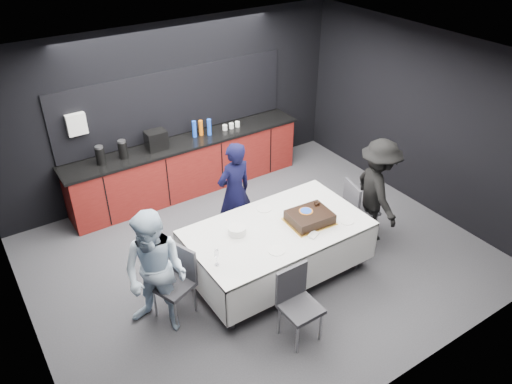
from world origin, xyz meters
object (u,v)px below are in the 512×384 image
Objects in this scene: party_table at (277,236)px; plate_stack at (237,230)px; chair_left at (177,277)px; person_left at (156,274)px; person_center at (235,192)px; cake_assembly at (310,217)px; person_right at (377,191)px; chair_right at (357,206)px; chair_near at (297,299)px; champagne_flute at (216,254)px.

party_table is 0.56m from plate_stack.
chair_left is 0.41m from person_left.
person_left is at bearing 25.83° from person_center.
cake_assembly is 0.39× the size of person_right.
chair_near is (-1.89, -1.03, 0.00)m from chair_right.
chair_right is at bearing 141.12° from person_center.
person_left reaches higher than person_center.
person_center is at bearing 78.75° from chair_near.
person_center reaches higher than party_table.
champagne_flute is 2.72m from person_right.
chair_right is (2.86, -0.06, 0.00)m from chair_left.
person_center is at bearing 146.94° from chair_right.
champagne_flute reaches higher than chair_near.
chair_near is at bearing -134.91° from cake_assembly.
cake_assembly is at bearing 45.09° from chair_near.
person_center reaches higher than chair_near.
person_center is at bearing 91.12° from party_table.
chair_near is at bearing 72.94° from person_center.
person_right is (3.08, -0.19, 0.26)m from chair_left.
chair_left is (-1.39, 0.11, -0.11)m from party_table.
party_table is at bearing -177.89° from chair_right.
person_left is (-2.10, 0.14, -0.05)m from cake_assembly.
chair_near is at bearing -113.26° from party_table.
party_table is at bearing 66.74° from chair_near.
person_right is at bearing 141.25° from person_center.
cake_assembly is 0.66× the size of chair_near.
person_right reaches higher than chair_near.
chair_near is 0.59× the size of person_right.
plate_stack is at bearing 102.50° from person_right.
champagne_flute is 0.14× the size of person_left.
plate_stack is 1.19m from person_left.
person_center is (0.40, 2.00, 0.24)m from chair_near.
chair_near is at bearing -85.69° from plate_stack.
person_center is at bearing 110.58° from cake_assembly.
champagne_flute is at bearing 32.99° from person_left.
person_left is (-1.66, -1.02, 0.03)m from person_center.
cake_assembly is at bearing 47.57° from person_left.
person_right reaches higher than chair_left.
party_table is 1.06m from chair_near.
cake_assembly reaches higher than party_table.
cake_assembly is 1.12m from chair_right.
plate_stack is 0.93m from chair_left.
chair_near is at bearing -48.18° from chair_left.
person_right reaches higher than chair_right.
party_table is 2.51× the size of chair_near.
chair_right is at bearing -3.25° from plate_stack.
chair_near is 0.57× the size of person_left.
chair_right is 2.15m from chair_near.
chair_left is 0.57× the size of person_left.
person_right is at bearing 22.83° from chair_near.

